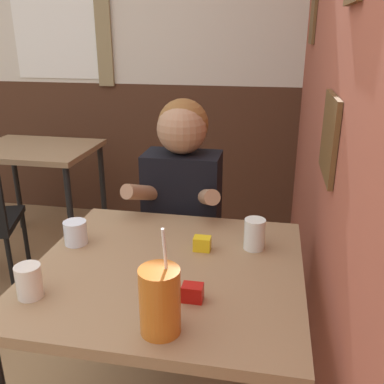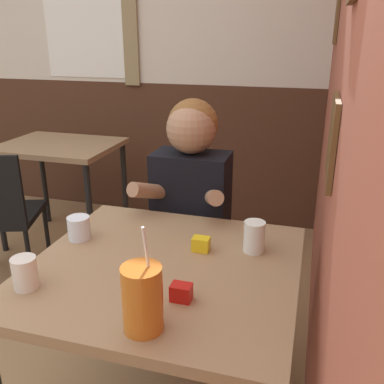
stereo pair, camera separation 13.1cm
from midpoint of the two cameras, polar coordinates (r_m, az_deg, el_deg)
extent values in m
cube|color=#9E4C38|center=(2.04, 15.98, 16.22)|extent=(0.06, 4.47, 2.70)
cube|color=brown|center=(2.68, 14.39, 21.19)|extent=(0.02, 0.28, 0.24)
cube|color=brown|center=(1.47, 15.43, 7.11)|extent=(0.02, 0.31, 0.27)
cube|color=#472819|center=(3.64, -9.26, 5.44)|extent=(5.71, 0.06, 1.10)
cube|color=white|center=(3.71, -18.98, 20.59)|extent=(0.69, 0.01, 0.83)
cube|color=#937F56|center=(3.53, -12.94, 21.19)|extent=(0.12, 0.02, 0.93)
cube|color=#93704C|center=(1.45, -5.90, -10.48)|extent=(0.88, 0.84, 0.04)
cylinder|color=black|center=(2.07, -13.38, -12.77)|extent=(0.04, 0.04, 0.72)
cylinder|color=black|center=(1.92, 9.88, -15.39)|extent=(0.04, 0.04, 0.72)
cube|color=#93704C|center=(3.12, -21.42, 5.28)|extent=(0.79, 0.62, 0.04)
cylinder|color=black|center=(2.85, -17.11, -3.62)|extent=(0.04, 0.04, 0.72)
cylinder|color=black|center=(3.63, -23.28, 0.80)|extent=(0.04, 0.04, 0.72)
cylinder|color=black|center=(3.29, -12.90, 0.07)|extent=(0.04, 0.04, 0.72)
cylinder|color=black|center=(2.97, -22.42, -6.29)|extent=(0.03, 0.03, 0.43)
cylinder|color=black|center=(2.66, -24.24, -9.73)|extent=(0.03, 0.03, 0.43)
cube|color=black|center=(2.20, -2.93, -13.85)|extent=(0.31, 0.20, 0.47)
cube|color=black|center=(1.97, -3.19, -2.02)|extent=(0.34, 0.20, 0.51)
sphere|color=brown|center=(1.88, -3.21, 9.01)|extent=(0.22, 0.22, 0.22)
sphere|color=#9E7051|center=(1.86, -3.40, 8.36)|extent=(0.22, 0.22, 0.22)
cylinder|color=#9E7051|center=(1.84, -8.41, -0.12)|extent=(0.14, 0.27, 0.15)
cylinder|color=#9E7051|center=(1.77, -0.06, -0.69)|extent=(0.14, 0.27, 0.15)
cylinder|color=#C6661E|center=(1.12, -7.78, -14.30)|extent=(0.11, 0.11, 0.18)
cylinder|color=white|center=(1.04, -7.32, -8.04)|extent=(0.01, 0.04, 0.14)
cylinder|color=silver|center=(1.63, -17.53, -5.23)|extent=(0.08, 0.08, 0.09)
cylinder|color=silver|center=(1.52, 5.89, -5.66)|extent=(0.07, 0.07, 0.11)
cylinder|color=silver|center=(1.37, -23.56, -10.93)|extent=(0.08, 0.08, 0.10)
cube|color=#B7140F|center=(1.26, -3.00, -13.33)|extent=(0.06, 0.04, 0.05)
cube|color=yellow|center=(1.52, -1.14, -6.95)|extent=(0.06, 0.04, 0.05)
camera|label=1|loc=(0.07, -92.53, -0.94)|focal=40.00mm
camera|label=2|loc=(0.07, 87.47, 0.94)|focal=40.00mm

